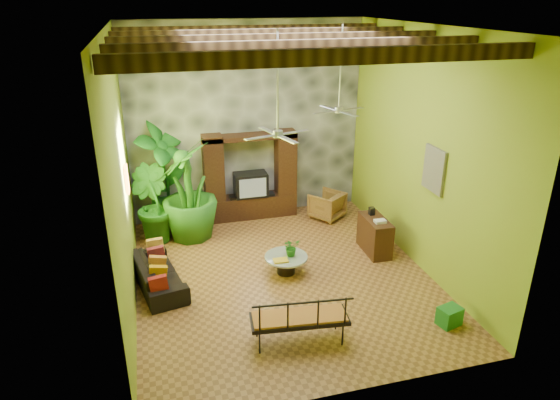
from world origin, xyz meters
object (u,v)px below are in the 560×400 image
object	(u,v)px
coffee_table	(286,262)
side_console	(375,235)
wicker_armchair	(327,205)
green_bin	(449,316)
tall_plant_a	(165,176)
tall_plant_c	(189,191)
entertainment_center	(251,183)
sofa	(158,273)
ceiling_fan_back	(339,100)
tall_plant_b	(152,205)
iron_bench	(301,317)
ceiling_fan_front	(278,123)

from	to	relation	value
coffee_table	side_console	xyz separation A→B (m)	(2.23, 0.39, 0.16)
wicker_armchair	green_bin	bearing A→B (deg)	59.84
tall_plant_a	tall_plant_c	xyz separation A→B (m)	(0.49, -0.74, -0.17)
entertainment_center	sofa	distance (m)	3.89
ceiling_fan_back	tall_plant_b	bearing A→B (deg)	163.99
sofa	iron_bench	xyz separation A→B (m)	(2.25, -2.51, 0.24)
sofa	ceiling_fan_front	bearing A→B (deg)	-117.22
ceiling_fan_back	ceiling_fan_front	bearing A→B (deg)	-138.37
entertainment_center	iron_bench	size ratio (longest dim) A/B	1.40
sofa	tall_plant_c	size ratio (longest dim) A/B	0.82
coffee_table	entertainment_center	bearing A→B (deg)	91.96
ceiling_fan_back	side_console	world-z (taller)	ceiling_fan_back
wicker_armchair	ceiling_fan_back	bearing A→B (deg)	40.24
tall_plant_a	tall_plant_c	size ratio (longest dim) A/B	1.14
entertainment_center	tall_plant_b	bearing A→B (deg)	-163.64
sofa	iron_bench	distance (m)	3.38
tall_plant_b	coffee_table	xyz separation A→B (m)	(2.65, -2.31, -0.67)
ceiling_fan_front	iron_bench	size ratio (longest dim) A/B	1.09
tall_plant_a	tall_plant_c	bearing A→B (deg)	-56.42
ceiling_fan_front	coffee_table	size ratio (longest dim) A/B	2.03
sofa	tall_plant_c	bearing A→B (deg)	-34.40
entertainment_center	sofa	size ratio (longest dim) A/B	1.22
entertainment_center	iron_bench	distance (m)	5.40
coffee_table	tall_plant_a	bearing A→B (deg)	127.03
tall_plant_a	green_bin	distance (m)	7.27
sofa	green_bin	world-z (taller)	sofa
green_bin	ceiling_fan_back	bearing A→B (deg)	103.20
tall_plant_c	tall_plant_a	bearing A→B (deg)	123.58
tall_plant_c	green_bin	distance (m)	6.37
wicker_armchair	tall_plant_b	size ratio (longest dim) A/B	0.42
side_console	wicker_armchair	bearing A→B (deg)	102.83
wicker_armchair	tall_plant_c	bearing A→B (deg)	-32.97
ceiling_fan_back	coffee_table	xyz separation A→B (m)	(-1.50, -1.12, -3.15)
ceiling_fan_back	tall_plant_b	xyz separation A→B (m)	(-4.15, 1.19, -2.47)
tall_plant_a	tall_plant_b	size ratio (longest dim) A/B	1.48
iron_bench	side_console	world-z (taller)	iron_bench
entertainment_center	green_bin	world-z (taller)	entertainment_center
entertainment_center	ceiling_fan_back	distance (m)	3.50
wicker_armchair	coffee_table	size ratio (longest dim) A/B	0.86
wicker_armchair	iron_bench	xyz separation A→B (m)	(-2.22, -4.78, 0.17)
wicker_armchair	tall_plant_c	world-z (taller)	tall_plant_c
entertainment_center	green_bin	xyz separation A→B (m)	(2.45, -5.56, -0.79)
coffee_table	tall_plant_c	bearing A→B (deg)	128.10
tall_plant_b	side_console	size ratio (longest dim) A/B	1.81
tall_plant_b	side_console	xyz separation A→B (m)	(4.88, -1.92, -0.52)
ceiling_fan_front	tall_plant_b	bearing A→B (deg)	130.06
entertainment_center	coffee_table	size ratio (longest dim) A/B	2.62
tall_plant_b	tall_plant_c	xyz separation A→B (m)	(0.88, -0.06, 0.28)
coffee_table	sofa	bearing A→B (deg)	175.88
wicker_armchair	green_bin	world-z (taller)	wicker_armchair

